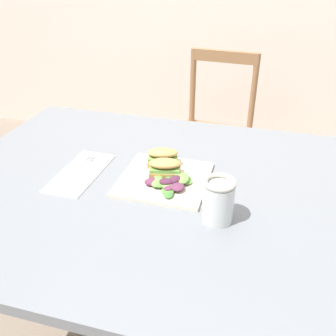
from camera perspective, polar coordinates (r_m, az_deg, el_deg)
The scene contains 9 objects.
dining_table at distance 1.14m, azimuth -0.75°, elevation -7.59°, with size 1.30×0.96×0.74m.
chair_wooden_far at distance 2.08m, azimuth 6.98°, elevation 5.09°, with size 0.43×0.43×0.87m.
plate_lunch at distance 1.09m, azimuth -0.56°, elevation -1.69°, with size 0.25×0.25×0.01m, color beige.
sandwich_half_front at distance 1.08m, azimuth -0.49°, elevation 0.03°, with size 0.10×0.08×0.06m.
sandwich_half_back at distance 1.14m, azimuth -0.83°, elevation 1.68°, with size 0.10×0.08×0.06m.
salad_mixed_greens at distance 1.05m, azimuth 0.25°, elevation -2.18°, with size 0.14×0.13×0.03m.
napkin_folded at distance 1.16m, azimuth -13.16°, elevation -0.68°, with size 0.12×0.25×0.00m, color white.
fork_on_napkin at distance 1.17m, azimuth -12.83°, elevation -0.11°, with size 0.03×0.19×0.00m.
mason_jar_iced_tea at distance 0.92m, azimuth 7.63°, elevation -5.20°, with size 0.08×0.08×0.12m.
Camera 1 is at (0.31, -0.70, 1.32)m, focal length 40.07 mm.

